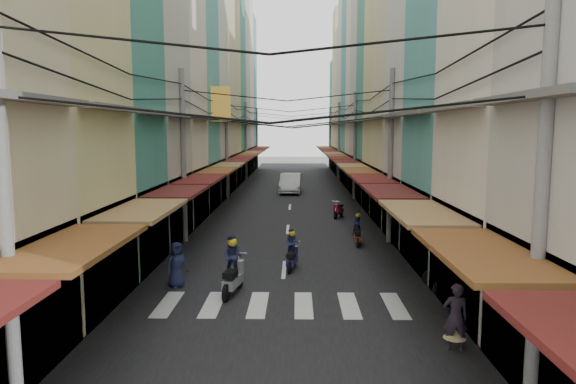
# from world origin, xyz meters

# --- Properties ---
(ground) EXTENTS (160.00, 160.00, 0.00)m
(ground) POSITION_xyz_m (0.00, 0.00, 0.00)
(ground) COLOR slate
(ground) RESTS_ON ground
(road) EXTENTS (10.00, 80.00, 0.02)m
(road) POSITION_xyz_m (0.00, 20.00, 0.01)
(road) COLOR black
(road) RESTS_ON ground
(sidewalk_left) EXTENTS (3.00, 80.00, 0.06)m
(sidewalk_left) POSITION_xyz_m (-6.50, 20.00, 0.03)
(sidewalk_left) COLOR gray
(sidewalk_left) RESTS_ON ground
(sidewalk_right) EXTENTS (3.00, 80.00, 0.06)m
(sidewalk_right) POSITION_xyz_m (6.50, 20.00, 0.03)
(sidewalk_right) COLOR gray
(sidewalk_right) RESTS_ON ground
(crosswalk) EXTENTS (7.55, 2.40, 0.01)m
(crosswalk) POSITION_xyz_m (-0.00, -6.00, 0.03)
(crosswalk) COLOR silver
(crosswalk) RESTS_ON ground
(building_row_left) EXTENTS (7.80, 67.67, 23.70)m
(building_row_left) POSITION_xyz_m (-7.92, 16.56, 9.78)
(building_row_left) COLOR beige
(building_row_left) RESTS_ON ground
(building_row_right) EXTENTS (7.80, 68.98, 22.59)m
(building_row_right) POSITION_xyz_m (7.92, 16.45, 9.41)
(building_row_right) COLOR teal
(building_row_right) RESTS_ON ground
(utility_poles) EXTENTS (10.20, 66.13, 8.20)m
(utility_poles) POSITION_xyz_m (0.00, 15.01, 6.59)
(utility_poles) COLOR gray
(utility_poles) RESTS_ON ground
(white_car) EXTENTS (5.88, 2.48, 2.05)m
(white_car) POSITION_xyz_m (-0.05, 22.14, 0.00)
(white_car) COLOR silver
(white_car) RESTS_ON ground
(bicycle) EXTENTS (1.68, 0.64, 1.15)m
(bicycle) POSITION_xyz_m (7.50, 0.71, 0.00)
(bicycle) COLOR black
(bicycle) RESTS_ON ground
(moving_scooters) EXTENTS (5.45, 16.68, 1.96)m
(moving_scooters) POSITION_xyz_m (0.58, -0.58, 0.53)
(moving_scooters) COLOR black
(moving_scooters) RESTS_ON ground
(parked_scooters) EXTENTS (12.57, 11.76, 1.00)m
(parked_scooters) POSITION_xyz_m (3.42, -3.38, 0.47)
(parked_scooters) COLOR black
(parked_scooters) RESTS_ON ground
(pedestrians) EXTENTS (12.03, 18.56, 2.26)m
(pedestrians) POSITION_xyz_m (-4.14, 2.77, 1.03)
(pedestrians) COLOR #2B222D
(pedestrians) RESTS_ON ground
(market_umbrella) EXTENTS (2.42, 2.42, 2.55)m
(market_umbrella) POSITION_xyz_m (7.15, -5.88, 2.25)
(market_umbrella) COLOR #B2B2B7
(market_umbrella) RESTS_ON ground
(traffic_sign) EXTENTS (0.10, 0.58, 2.67)m
(traffic_sign) POSITION_xyz_m (5.87, -0.78, 1.92)
(traffic_sign) COLOR gray
(traffic_sign) RESTS_ON ground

